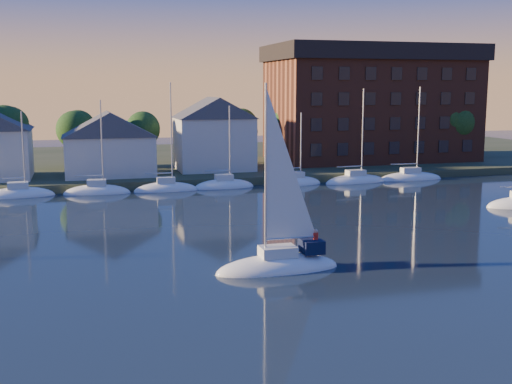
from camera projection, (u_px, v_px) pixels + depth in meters
name	position (u px, v px, depth m)	size (l,w,h in m)	color
ground	(310.00, 354.00, 29.50)	(260.00, 260.00, 0.00)	black
shoreline_land	(143.00, 165.00, 100.78)	(160.00, 50.00, 2.00)	#2F3A22
wooden_dock	(163.00, 187.00, 78.92)	(120.00, 3.00, 1.00)	brown
clubhouse_centre	(109.00, 143.00, 81.25)	(11.55, 8.40, 8.08)	beige
clubhouse_east	(214.00, 133.00, 86.73)	(10.50, 8.40, 9.80)	beige
condo_block	(371.00, 102.00, 98.68)	(31.00, 17.00, 17.40)	brown
tree_line	(165.00, 123.00, 88.75)	(93.40, 5.40, 8.90)	#362718
moored_fleet	(132.00, 191.00, 74.99)	(79.50, 2.40, 12.05)	white
hero_sailboat	(280.00, 262.00, 42.88)	(8.64, 2.93, 13.50)	white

